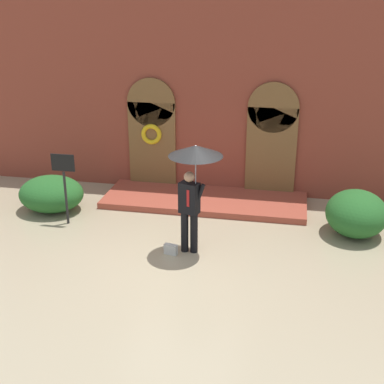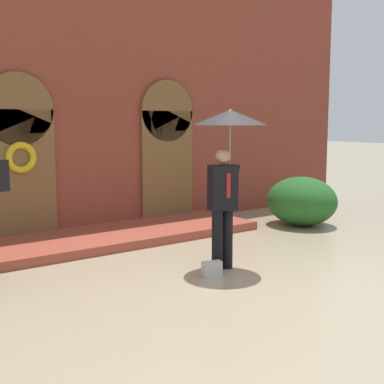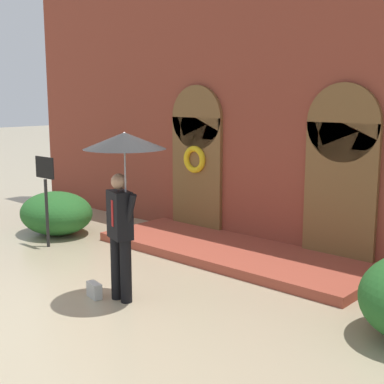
# 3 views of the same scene
# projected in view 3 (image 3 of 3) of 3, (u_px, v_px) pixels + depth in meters

# --- Properties ---
(ground_plane) EXTENTS (80.00, 80.00, 0.00)m
(ground_plane) POSITION_uv_depth(u_px,v_px,m) (95.00, 305.00, 7.33)
(ground_plane) COLOR tan
(building_facade) EXTENTS (14.00, 2.30, 5.60)m
(building_facade) POSITION_uv_depth(u_px,v_px,m) (270.00, 104.00, 9.89)
(building_facade) COLOR brown
(building_facade) RESTS_ON ground
(person_with_umbrella) EXTENTS (1.10, 1.10, 2.36)m
(person_with_umbrella) POSITION_uv_depth(u_px,v_px,m) (123.00, 166.00, 7.11)
(person_with_umbrella) COLOR black
(person_with_umbrella) RESTS_ON ground
(handbag) EXTENTS (0.30, 0.18, 0.22)m
(handbag) POSITION_uv_depth(u_px,v_px,m) (94.00, 290.00, 7.59)
(handbag) COLOR #B7B7B2
(handbag) RESTS_ON ground
(sign_post) EXTENTS (0.56, 0.06, 1.72)m
(sign_post) POSITION_uv_depth(u_px,v_px,m) (46.00, 187.00, 9.97)
(sign_post) COLOR black
(sign_post) RESTS_ON ground
(shrub_left) EXTENTS (1.62, 1.39, 0.88)m
(shrub_left) POSITION_uv_depth(u_px,v_px,m) (56.00, 213.00, 11.05)
(shrub_left) COLOR #235B23
(shrub_left) RESTS_ON ground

